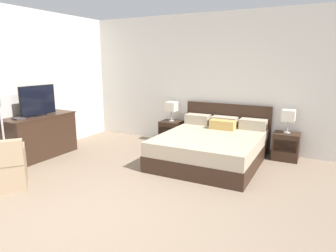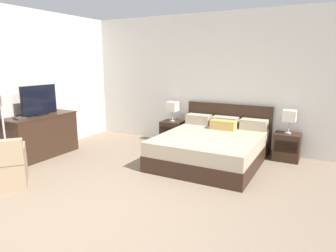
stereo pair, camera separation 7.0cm
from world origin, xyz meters
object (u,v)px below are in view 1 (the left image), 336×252
(armchair_by_window, at_px, (0,169))
(book_red_cover, at_px, (19,119))
(nightstand_left, at_px, (171,132))
(tv, at_px, (38,101))
(dresser, at_px, (40,135))
(nightstand_right, at_px, (286,146))
(table_lamp_left, at_px, (171,107))
(bed, at_px, (212,146))
(table_lamp_right, at_px, (289,116))

(armchair_by_window, bearing_deg, book_red_cover, 128.08)
(nightstand_left, xyz_separation_m, tv, (-1.84, -1.99, 0.84))
(dresser, distance_m, book_red_cover, 0.60)
(nightstand_left, bearing_deg, dresser, -132.64)
(dresser, distance_m, tv, 0.67)
(dresser, xyz_separation_m, tv, (0.00, 0.02, 0.67))
(nightstand_right, relative_size, armchair_by_window, 0.54)
(table_lamp_left, bearing_deg, book_red_cover, -126.97)
(dresser, bearing_deg, armchair_by_window, -62.02)
(bed, xyz_separation_m, table_lamp_left, (-1.22, 0.75, 0.55))
(bed, height_order, nightstand_left, bed)
(bed, height_order, book_red_cover, bed)
(armchair_by_window, bearing_deg, nightstand_right, 42.81)
(bed, distance_m, table_lamp_left, 1.53)
(dresser, xyz_separation_m, armchair_by_window, (0.70, -1.31, -0.14))
(nightstand_left, bearing_deg, tv, -132.82)
(nightstand_left, bearing_deg, nightstand_right, 0.00)
(table_lamp_left, relative_size, tv, 0.57)
(bed, height_order, nightstand_right, bed)
(table_lamp_right, xyz_separation_m, armchair_by_window, (-3.58, -3.31, -0.56))
(nightstand_right, bearing_deg, table_lamp_left, 179.97)
(bed, xyz_separation_m, nightstand_left, (-1.22, 0.75, -0.03))
(nightstand_right, distance_m, tv, 4.78)
(tv, relative_size, book_red_cover, 3.68)
(table_lamp_right, distance_m, dresser, 4.74)
(book_red_cover, bearing_deg, nightstand_right, 29.73)
(table_lamp_left, distance_m, book_red_cover, 3.05)
(nightstand_right, bearing_deg, tv, -155.06)
(book_red_cover, height_order, armchair_by_window, book_red_cover)
(book_red_cover, bearing_deg, tv, 90.81)
(armchair_by_window, bearing_deg, table_lamp_right, 42.83)
(nightstand_right, xyz_separation_m, armchair_by_window, (-3.58, -3.31, 0.03))
(dresser, distance_m, armchair_by_window, 1.49)
(book_red_cover, bearing_deg, armchair_by_window, -51.92)
(nightstand_left, relative_size, tv, 0.67)
(nightstand_left, relative_size, armchair_by_window, 0.54)
(table_lamp_left, distance_m, table_lamp_right, 2.43)
(nightstand_right, bearing_deg, book_red_cover, -150.27)
(bed, distance_m, armchair_by_window, 3.48)
(nightstand_right, distance_m, book_red_cover, 4.94)
(table_lamp_left, bearing_deg, bed, -31.73)
(nightstand_left, distance_m, dresser, 2.72)
(table_lamp_left, height_order, dresser, table_lamp_left)
(table_lamp_right, xyz_separation_m, tv, (-4.27, -1.99, 0.25))
(bed, height_order, armchair_by_window, bed)
(nightstand_right, xyz_separation_m, dresser, (-4.27, -2.00, 0.16))
(table_lamp_right, bearing_deg, bed, -148.25)
(nightstand_left, height_order, dresser, dresser)
(nightstand_left, height_order, book_red_cover, book_red_cover)
(tv, bearing_deg, bed, 22.01)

